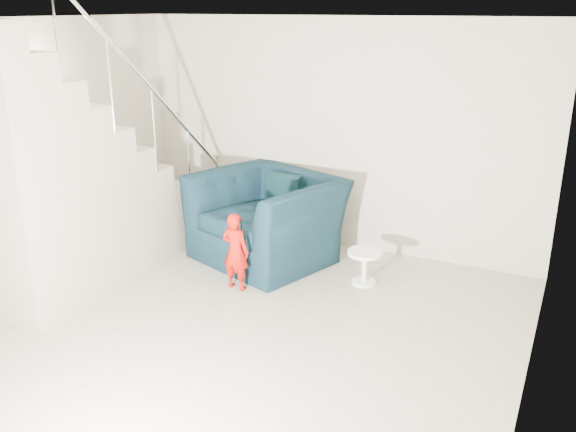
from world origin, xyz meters
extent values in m
plane|color=gray|center=(0.00, 0.00, 0.00)|extent=(5.50, 5.50, 0.00)
plane|color=silver|center=(0.00, 0.00, 2.70)|extent=(5.50, 5.50, 0.00)
plane|color=#B3AA92|center=(0.00, 2.75, 1.35)|extent=(5.00, 0.00, 5.00)
plane|color=#B3AA92|center=(2.50, 0.00, 1.35)|extent=(0.00, 5.50, 5.50)
imported|color=black|center=(-0.50, 1.96, 0.49)|extent=(1.85, 1.73, 0.98)
imported|color=#A80E05|center=(-0.40, 1.09, 0.41)|extent=(0.31, 0.21, 0.83)
cylinder|color=white|center=(0.76, 1.80, 0.35)|extent=(0.37, 0.37, 0.04)
cylinder|color=white|center=(0.76, 1.80, 0.17)|extent=(0.06, 0.06, 0.33)
cylinder|color=white|center=(0.76, 1.80, 0.01)|extent=(0.26, 0.26, 0.03)
cube|color=#ADA089|center=(-2.00, 2.35, 0.14)|extent=(1.00, 0.30, 0.27)
cube|color=#ADA089|center=(-2.00, 2.05, 0.27)|extent=(1.00, 0.30, 0.54)
cube|color=#ADA089|center=(-2.00, 1.75, 0.41)|extent=(1.00, 0.30, 0.81)
cube|color=#ADA089|center=(-2.00, 1.45, 0.54)|extent=(1.00, 0.30, 1.08)
cube|color=#ADA089|center=(-2.00, 1.15, 0.68)|extent=(1.00, 0.30, 1.35)
cube|color=#ADA089|center=(-2.00, 0.85, 0.81)|extent=(1.00, 0.30, 1.62)
cube|color=#ADA089|center=(-2.00, 0.55, 0.95)|extent=(1.00, 0.30, 1.89)
cube|color=#ADA089|center=(-2.00, 0.25, 1.08)|extent=(1.00, 0.30, 2.16)
cube|color=#ADA089|center=(-2.00, -0.05, 1.22)|extent=(1.00, 0.30, 2.43)
cylinder|color=silver|center=(-1.50, 1.00, 2.25)|extent=(0.04, 3.03, 2.73)
cylinder|color=silver|center=(-1.50, 2.50, 0.50)|extent=(0.04, 0.04, 1.00)
cube|color=black|center=(-0.43, 2.29, 0.74)|extent=(0.42, 0.20, 0.41)
cube|color=black|center=(-1.15, 1.96, 0.62)|extent=(0.05, 0.49, 0.55)
cube|color=black|center=(-0.32, 1.08, 0.72)|extent=(0.03, 0.05, 0.10)
camera|label=1|loc=(2.64, -3.85, 2.80)|focal=38.00mm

